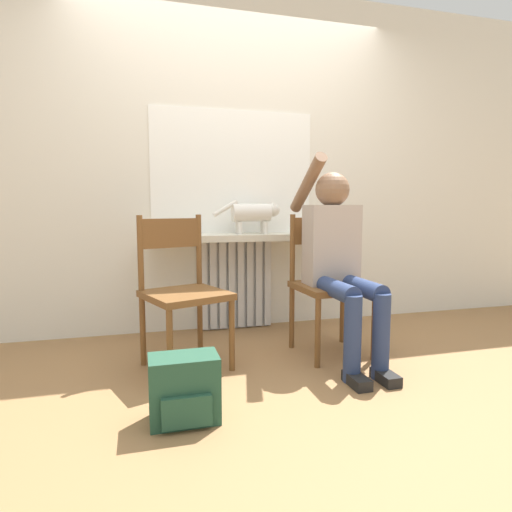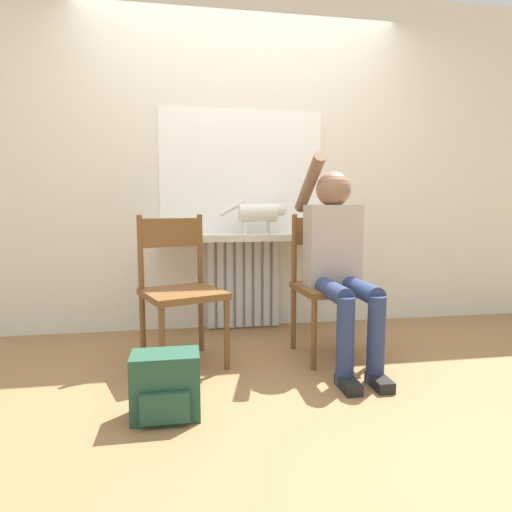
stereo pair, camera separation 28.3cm
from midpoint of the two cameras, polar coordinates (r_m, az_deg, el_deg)
name	(u,v)px [view 1 (the left image)]	position (r m, az deg, el deg)	size (l,w,h in m)	color
ground_plane	(280,382)	(2.51, -0.11, -16.52)	(12.00, 12.00, 0.00)	olive
wall_with_window	(233,162)	(3.53, -5.50, 12.42)	(7.00, 0.06, 2.70)	silver
radiator	(235,284)	(3.49, -5.10, -3.75)	(0.60, 0.08, 0.73)	silver
windowsill	(238,237)	(3.33, -4.80, 2.51)	(1.36, 0.34, 0.05)	beige
window_glass	(234,172)	(3.49, -5.38, 11.07)	(1.30, 0.01, 0.97)	white
chair_left	(182,289)	(2.69, -12.79, -4.31)	(0.58, 0.58, 0.94)	brown
chair_right	(329,281)	(2.90, 6.94, -3.42)	(0.48, 0.48, 0.94)	brown
person	(339,254)	(2.75, 8.08, 0.26)	(0.36, 1.03, 1.33)	navy
cat	(254,213)	(3.33, -2.72, 5.73)	(0.53, 0.14, 0.27)	silver
backpack	(184,389)	(2.10, -13.57, -16.98)	(0.31, 0.22, 0.31)	#234C38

